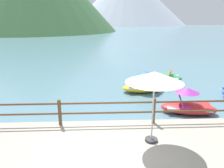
{
  "coord_description": "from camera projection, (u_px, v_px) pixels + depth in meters",
  "views": [
    {
      "loc": [
        -0.18,
        -5.97,
        4.11
      ],
      "look_at": [
        0.34,
        5.0,
        0.9
      ],
      "focal_mm": 36.1,
      "sensor_mm": 36.0,
      "label": 1
    }
  ],
  "objects": [
    {
      "name": "ground_plane",
      "position": [
        102.0,
        40.0,
        45.24
      ],
      "size": [
        200.0,
        200.0,
        0.0
      ],
      "primitive_type": "plane",
      "color": "slate"
    },
    {
      "name": "pedal_boat_1",
      "position": [
        189.0,
        105.0,
        10.08
      ],
      "size": [
        2.63,
        1.62,
        1.18
      ],
      "color": "red",
      "rests_on": "ground"
    },
    {
      "name": "beach_umbrella",
      "position": [
        155.0,
        78.0,
        6.52
      ],
      "size": [
        1.7,
        1.7,
        2.24
      ],
      "color": "#B2B2B7",
      "rests_on": "promenade_dock"
    },
    {
      "name": "pedal_boat_0",
      "position": [
        143.0,
        85.0,
        13.03
      ],
      "size": [
        2.51,
        1.43,
        1.21
      ],
      "color": "yellow",
      "rests_on": "ground"
    },
    {
      "name": "pedal_boat_3",
      "position": [
        164.0,
        77.0,
        15.14
      ],
      "size": [
        2.61,
        2.03,
        0.87
      ],
      "color": "green",
      "rests_on": "ground"
    },
    {
      "name": "dock_railing",
      "position": [
        107.0,
        109.0,
        8.1
      ],
      "size": [
        23.92,
        0.12,
        0.95
      ],
      "color": "brown",
      "rests_on": "promenade_dock"
    }
  ]
}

